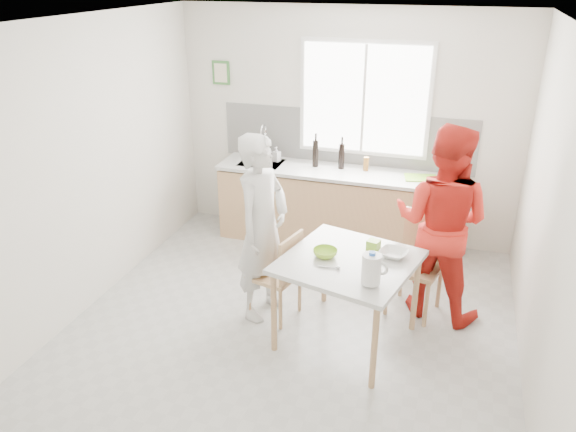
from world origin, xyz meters
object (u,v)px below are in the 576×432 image
chair_left (280,272)px  dining_table (348,268)px  milk_jug (372,269)px  bowl_white (394,254)px  person_red (441,223)px  bowl_green (325,253)px  wine_bottle_b (342,156)px  person_white (262,228)px  wine_bottle_a (316,153)px  chair_far (419,258)px

chair_left → dining_table: bearing=90.0°
milk_jug → dining_table: bearing=139.3°
dining_table → bowl_white: bearing=25.9°
dining_table → person_red: 1.03m
chair_left → bowl_green: 0.60m
milk_jug → wine_bottle_b: 2.42m
person_red → bowl_green: 1.16m
bowl_white → wine_bottle_b: wine_bottle_b is taller
bowl_white → milk_jug: 0.54m
chair_left → person_white: bearing=-90.0°
wine_bottle_a → milk_jug: bearing=-65.0°
bowl_green → dining_table: bearing=0.2°
bowl_white → chair_far: bearing=71.2°
chair_left → chair_far: chair_far is taller
dining_table → bowl_green: (-0.21, -0.00, 0.12)m
dining_table → person_white: size_ratio=0.72×
chair_far → wine_bottle_a: (-1.35, 1.22, 0.54)m
chair_left → milk_jug: 1.15m
milk_jug → wine_bottle_a: 2.52m
chair_left → bowl_green: bearing=84.1°
person_red → person_white: bearing=32.1°
bowl_green → bowl_white: bearing=17.1°
person_white → person_red: bearing=-57.9°
person_white → wine_bottle_a: person_white is taller
chair_far → person_red: (0.16, 0.01, 0.39)m
dining_table → bowl_white: 0.41m
dining_table → chair_far: size_ratio=1.30×
milk_jug → wine_bottle_b: wine_bottle_b is taller
chair_left → person_white: (-0.19, 0.05, 0.40)m
chair_far → wine_bottle_b: bearing=144.2°
person_red → wine_bottle_a: bearing=-24.8°
dining_table → wine_bottle_a: size_ratio=3.96×
person_white → person_red: person_red is taller
chair_left → person_red: size_ratio=0.47×
dining_table → milk_jug: size_ratio=4.76×
dining_table → chair_far: chair_far is taller
milk_jug → bowl_green: bearing=156.4°
bowl_white → bowl_green: bearing=-162.9°
person_white → person_red: size_ratio=0.95×
bowl_white → wine_bottle_a: 2.13m
dining_table → milk_jug: 0.48m
chair_left → wine_bottle_b: bearing=-171.1°
chair_left → bowl_white: chair_left is taller
bowl_green → bowl_white: bowl_green is taller
bowl_white → wine_bottle_a: (-1.17, 1.76, 0.24)m
person_red → milk_jug: (-0.45, -1.07, 0.02)m
chair_left → chair_far: size_ratio=0.89×
wine_bottle_b → milk_jug: bearing=-71.8°
bowl_green → wine_bottle_a: bearing=107.5°
dining_table → milk_jug: (0.25, -0.35, 0.23)m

